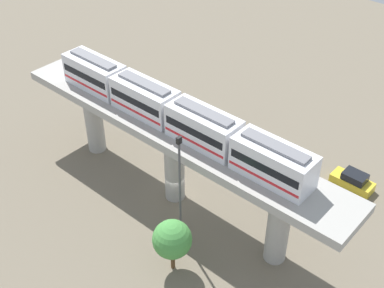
% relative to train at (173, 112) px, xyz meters
% --- Properties ---
extents(ground_plane, '(120.00, 120.00, 0.00)m').
position_rel_train_xyz_m(ground_plane, '(0.00, -0.00, -9.85)').
color(ground_plane, '#706654').
extents(viaduct, '(5.20, 35.80, 8.32)m').
position_rel_train_xyz_m(viaduct, '(0.00, -0.00, -3.40)').
color(viaduct, '#A8A59E').
rests_on(viaduct, ground).
extents(train, '(2.64, 27.45, 3.24)m').
position_rel_train_xyz_m(train, '(0.00, 0.00, 0.00)').
color(train, silver).
rests_on(train, viaduct).
extents(parked_car_white, '(2.58, 4.47, 1.76)m').
position_rel_train_xyz_m(parked_car_white, '(-10.99, -3.31, -9.11)').
color(parked_car_white, white).
rests_on(parked_car_white, ground).
extents(parked_car_silver, '(2.78, 4.51, 1.76)m').
position_rel_train_xyz_m(parked_car_silver, '(-6.80, 7.27, -9.11)').
color(parked_car_silver, '#B2B5BA').
rests_on(parked_car_silver, ground).
extents(parked_car_yellow, '(1.84, 4.22, 1.76)m').
position_rel_train_xyz_m(parked_car_yellow, '(-12.69, 12.38, -9.11)').
color(parked_car_yellow, yellow).
rests_on(parked_car_yellow, ground).
extents(tree_near_viaduct, '(3.27, 3.27, 5.07)m').
position_rel_train_xyz_m(tree_near_viaduct, '(6.59, 5.85, -6.44)').
color(tree_near_viaduct, brown).
rests_on(tree_near_viaduct, ground).
extents(signal_post, '(0.44, 0.28, 10.92)m').
position_rel_train_xyz_m(signal_post, '(3.40, 3.83, -3.86)').
color(signal_post, '#4C4C51').
rests_on(signal_post, ground).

